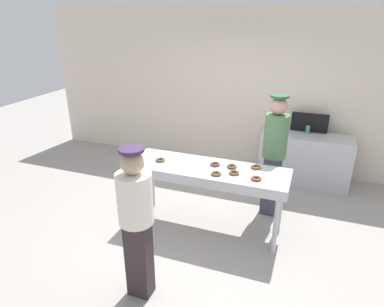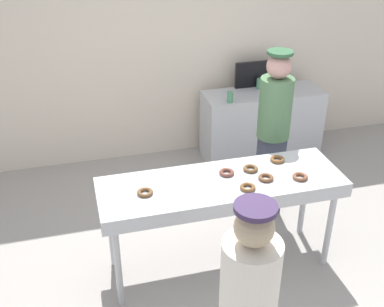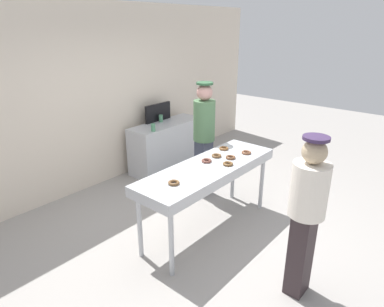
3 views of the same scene
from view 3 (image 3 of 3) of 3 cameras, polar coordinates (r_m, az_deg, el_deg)
ground_plane at (r=4.56m, az=2.61°, el=-12.56°), size 16.00×16.00×0.00m
back_wall at (r=5.62m, az=-16.14°, el=9.01°), size 8.00×0.12×2.86m
fryer_conveyor at (r=4.16m, az=2.80°, el=-2.97°), size 2.06×0.65×0.91m
chocolate_donut_0 at (r=4.23m, az=2.48°, el=-1.22°), size 0.18×0.18×0.03m
chocolate_donut_1 at (r=4.36m, az=6.53°, el=-0.64°), size 0.17×0.17×0.03m
chocolate_donut_2 at (r=4.16m, az=6.10°, el=-1.74°), size 0.18×0.18×0.03m
chocolate_donut_3 at (r=4.55m, az=9.16°, el=0.18°), size 0.18×0.18×0.03m
chocolate_donut_4 at (r=3.66m, az=-3.08°, el=-4.94°), size 0.18×0.18×0.03m
chocolate_donut_5 at (r=4.66m, az=5.40°, el=0.87°), size 0.13×0.13×0.03m
chocolate_donut_6 at (r=4.40m, az=4.16°, el=-0.37°), size 0.16×0.16×0.03m
worker_baker at (r=5.04m, az=2.04°, el=3.35°), size 0.32×0.32×1.76m
customer_waiting at (r=3.31m, az=18.76°, el=-8.95°), size 0.34×0.34×1.64m
prep_counter at (r=6.24m, az=-4.24°, el=1.37°), size 1.47×0.52×0.86m
paper_cup_0 at (r=5.63m, az=-6.58°, el=4.39°), size 0.07×0.07×0.13m
paper_cup_1 at (r=6.17m, az=-5.28°, el=5.92°), size 0.07×0.07×0.13m
menu_display at (r=6.22m, az=-5.76°, el=6.92°), size 0.60×0.04×0.32m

